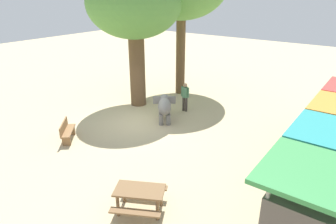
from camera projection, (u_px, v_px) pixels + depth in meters
ground_plane at (140, 122)px, 15.39m from camera, size 60.00×60.00×0.00m
elephant at (165, 106)px, 15.30m from camera, size 1.69×1.61×1.24m
person_handler at (185, 95)px, 16.45m from camera, size 0.32×0.51×1.62m
shade_tree_secondary at (135, 5)px, 15.70m from camera, size 5.30×4.85×7.57m
wooden_bench at (67, 130)px, 13.40m from camera, size 1.30×1.24×0.88m
picnic_table_near at (140, 195)px, 9.04m from camera, size 2.01×2.02×0.78m
market_stall_teal at (329, 172)px, 9.21m from camera, size 2.50×2.50×2.52m
market_stall_green at (309, 220)px, 7.27m from camera, size 2.50×2.50×2.52m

